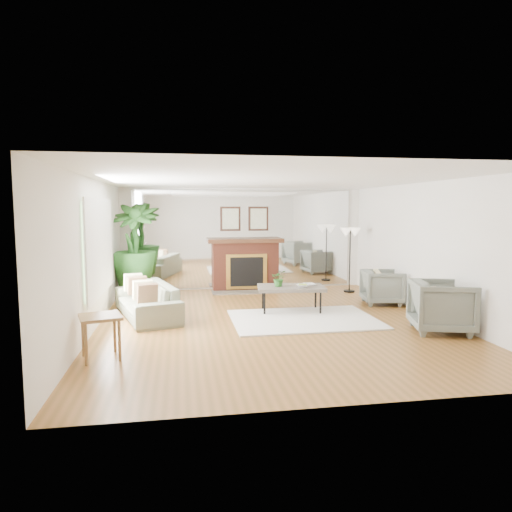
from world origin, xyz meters
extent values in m
plane|color=brown|center=(0.00, 0.00, 0.00)|extent=(7.00, 7.00, 0.00)
cube|color=white|center=(-2.99, 0.00, 1.25)|extent=(0.02, 7.00, 2.50)
cube|color=white|center=(2.99, 0.00, 1.25)|extent=(0.02, 7.00, 2.50)
cube|color=white|center=(0.00, 3.49, 1.25)|extent=(6.00, 0.02, 2.50)
cube|color=silver|center=(0.00, 3.47, 1.25)|extent=(5.40, 0.04, 2.40)
cube|color=#B2E09E|center=(-2.96, 0.40, 1.35)|extent=(0.04, 2.40, 1.50)
cube|color=maroon|center=(0.00, 3.28, 0.60)|extent=(1.60, 0.40, 1.20)
cube|color=gold|center=(0.00, 3.07, 0.48)|extent=(1.00, 0.04, 0.85)
cube|color=black|center=(0.00, 3.05, 0.48)|extent=(0.80, 0.04, 0.70)
cube|color=#635A4E|center=(0.00, 2.93, 0.01)|extent=(1.70, 0.55, 0.03)
cube|color=#442516|center=(0.00, 3.26, 1.22)|extent=(1.85, 0.46, 0.10)
cube|color=black|center=(-0.35, 3.43, 1.75)|extent=(0.50, 0.04, 0.60)
cube|color=black|center=(0.35, 3.43, 1.75)|extent=(0.50, 0.04, 0.60)
cube|color=white|center=(0.60, 0.05, 0.01)|extent=(2.59, 1.86, 0.03)
cube|color=#635A4E|center=(0.52, 0.72, 0.48)|extent=(1.35, 0.89, 0.06)
cylinder|color=black|center=(-0.04, 0.52, 0.22)|extent=(0.04, 0.04, 0.45)
cylinder|color=black|center=(1.02, 0.39, 0.22)|extent=(0.04, 0.04, 0.45)
cylinder|color=black|center=(0.03, 1.05, 0.22)|extent=(0.04, 0.04, 0.45)
cylinder|color=black|center=(1.08, 0.92, 0.22)|extent=(0.04, 0.04, 0.45)
imported|color=slate|center=(-2.21, 0.78, 0.31)|extent=(1.38, 2.26, 0.62)
imported|color=slate|center=(2.60, 1.14, 0.36)|extent=(0.91, 0.90, 0.72)
imported|color=slate|center=(2.60, -1.08, 0.42)|extent=(1.14, 1.12, 0.84)
cube|color=olive|center=(-2.65, -1.55, 0.57)|extent=(0.64, 0.64, 0.04)
cylinder|color=olive|center=(-2.79, -1.81, 0.28)|extent=(0.04, 0.04, 0.56)
cylinder|color=olive|center=(-2.39, -1.69, 0.28)|extent=(0.04, 0.04, 0.56)
cylinder|color=olive|center=(-2.91, -1.41, 0.28)|extent=(0.04, 0.04, 0.56)
cylinder|color=olive|center=(-2.51, -1.29, 0.28)|extent=(0.04, 0.04, 0.56)
cylinder|color=black|center=(-2.60, 2.64, 0.22)|extent=(0.62, 0.62, 0.44)
imported|color=#2E6726|center=(-2.60, 2.64, 1.22)|extent=(1.18, 1.18, 1.82)
cylinder|color=black|center=(2.42, 2.56, 0.02)|extent=(0.26, 0.26, 0.04)
cylinder|color=black|center=(2.42, 2.56, 0.74)|extent=(0.03, 0.03, 1.49)
cone|color=silver|center=(2.31, 2.56, 1.44)|extent=(0.28, 0.28, 0.20)
cone|color=silver|center=(2.53, 2.56, 1.44)|extent=(0.28, 0.28, 0.20)
imported|color=#2E6726|center=(0.29, 0.73, 0.67)|extent=(0.33, 0.29, 0.32)
imported|color=olive|center=(0.71, 0.55, 0.54)|extent=(0.30, 0.30, 0.06)
imported|color=olive|center=(0.83, 0.83, 0.52)|extent=(0.20, 0.26, 0.02)
camera|label=1|loc=(-1.59, -7.75, 2.01)|focal=32.00mm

